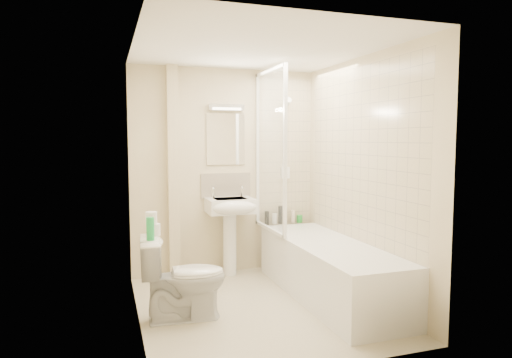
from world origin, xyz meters
name	(u,v)px	position (x,y,z in m)	size (l,w,h in m)	color
floor	(259,307)	(0.00, 0.00, 0.00)	(2.50, 2.50, 0.00)	beige
wall_back	(225,171)	(0.00, 1.25, 1.20)	(2.20, 0.02, 2.40)	beige
wall_left	(136,184)	(-1.10, 0.00, 1.20)	(0.02, 2.50, 2.40)	beige
wall_right	(363,177)	(1.10, 0.00, 1.20)	(0.02, 2.50, 2.40)	beige
ceiling	(259,48)	(0.00, 0.00, 2.40)	(2.20, 2.50, 0.02)	white
tile_back	(284,152)	(0.75, 1.24, 1.42)	(0.70, 0.01, 1.75)	beige
tile_right	(361,155)	(1.09, 0.04, 1.42)	(0.01, 2.10, 1.75)	beige
pipe_boxing	(173,173)	(-0.62, 1.19, 1.20)	(0.12, 0.12, 2.40)	beige
splashback	(226,186)	(0.01, 1.24, 1.03)	(0.60, 0.01, 0.30)	beige
mirror	(226,139)	(0.01, 1.24, 1.58)	(0.46, 0.01, 0.60)	white
strip_light	(226,107)	(0.01, 1.22, 1.95)	(0.42, 0.07, 0.07)	silver
bathtub	(329,269)	(0.75, 0.04, 0.29)	(0.70, 2.10, 0.55)	white
shower_screen	(270,151)	(0.40, 0.80, 1.45)	(0.04, 0.92, 1.80)	white
shower_fixture	(286,142)	(0.75, 1.19, 1.55)	(0.10, 0.16, 0.99)	white
pedestal_sink	(231,214)	(0.01, 1.01, 0.72)	(0.53, 0.49, 1.03)	white
bottle_black_a	(267,218)	(0.49, 1.16, 0.63)	(0.05, 0.05, 0.16)	black
bottle_white_a	(275,219)	(0.59, 1.16, 0.61)	(0.06, 0.06, 0.13)	white
bottle_black_b	(281,215)	(0.67, 1.16, 0.66)	(0.06, 0.06, 0.22)	black
bottle_cream	(293,217)	(0.84, 1.16, 0.63)	(0.05, 0.05, 0.16)	beige
bottle_green	(300,219)	(0.93, 1.16, 0.60)	(0.07, 0.07, 0.09)	green
toilet	(184,277)	(-0.72, -0.06, 0.37)	(0.76, 0.46, 0.74)	white
toilet_roll_lower	(155,230)	(-0.95, 0.02, 0.80)	(0.10, 0.10, 0.10)	white
toilet_roll_upper	(151,218)	(-0.98, 0.02, 0.90)	(0.10, 0.10, 0.11)	white
green_bottle	(150,229)	(-1.01, -0.16, 0.84)	(0.07, 0.07, 0.19)	green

